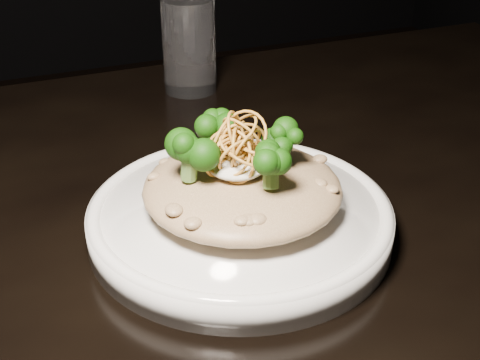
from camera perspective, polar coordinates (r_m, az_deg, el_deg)
table at (r=0.72m, az=4.51°, el=-6.42°), size 1.10×0.80×0.75m
plate at (r=0.59m, az=0.00°, el=-3.45°), size 0.27×0.27×0.03m
risotto at (r=0.58m, az=0.21°, el=-0.71°), size 0.17×0.17×0.04m
broccoli at (r=0.56m, az=0.05°, el=3.05°), size 0.13×0.13×0.05m
cheese at (r=0.56m, az=-0.28°, el=1.26°), size 0.05×0.05×0.01m
shallots at (r=0.55m, az=-0.25°, el=3.58°), size 0.05×0.05×0.04m
drinking_glass at (r=0.89m, az=-4.36°, el=11.36°), size 0.09×0.09×0.12m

